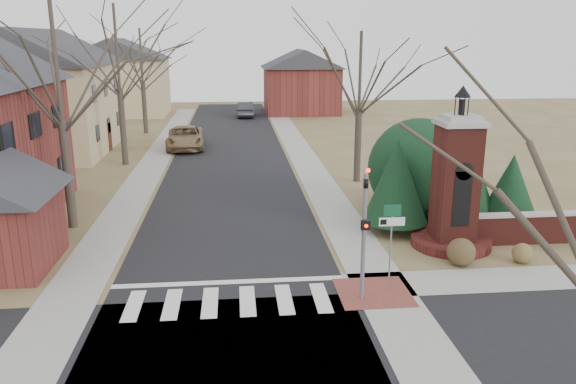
{
  "coord_description": "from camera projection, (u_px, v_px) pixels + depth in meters",
  "views": [
    {
      "loc": [
        0.3,
        -15.76,
        8.2
      ],
      "look_at": [
        2.42,
        6.0,
        2.19
      ],
      "focal_mm": 35.0,
      "sensor_mm": 36.0,
      "label": 1
    }
  ],
  "objects": [
    {
      "name": "evergreen_mid",
      "position": [
        460.0,
        166.0,
        25.44
      ],
      "size": [
        3.4,
        3.4,
        4.7
      ],
      "color": "#473D33",
      "rests_on": "ground"
    },
    {
      "name": "house_stucco_left",
      "position": [
        42.0,
        89.0,
        40.7
      ],
      "size": [
        9.8,
        12.8,
        9.28
      ],
      "color": "tan",
      "rests_on": "ground"
    },
    {
      "name": "house_distant_left",
      "position": [
        119.0,
        76.0,
        61.08
      ],
      "size": [
        10.8,
        8.8,
        8.53
      ],
      "color": "tan",
      "rests_on": "ground"
    },
    {
      "name": "sidewalk_left",
      "position": [
        153.0,
        164.0,
        37.9
      ],
      "size": [
        2.0,
        60.0,
        0.02
      ],
      "primitive_type": "cube",
      "color": "gray",
      "rests_on": "ground"
    },
    {
      "name": "sidewalk_right_main",
      "position": [
        305.0,
        160.0,
        38.87
      ],
      "size": [
        2.0,
        60.0,
        0.02
      ],
      "primitive_type": "cube",
      "color": "gray",
      "rests_on": "ground"
    },
    {
      "name": "pickup_truck",
      "position": [
        185.0,
        137.0,
        43.02
      ],
      "size": [
        3.03,
        6.11,
        1.67
      ],
      "primitive_type": "imported",
      "rotation": [
        0.0,
        0.0,
        0.04
      ],
      "color": "olive",
      "rests_on": "ground"
    },
    {
      "name": "sign_post",
      "position": [
        391.0,
        227.0,
        19.19
      ],
      "size": [
        0.9,
        0.07,
        2.75
      ],
      "color": "slate",
      "rests_on": "ground"
    },
    {
      "name": "evergreen_near",
      "position": [
        396.0,
        180.0,
        24.06
      ],
      "size": [
        2.8,
        2.8,
        4.1
      ],
      "color": "#473D33",
      "rests_on": "ground"
    },
    {
      "name": "brick_gate_monument",
      "position": [
        455.0,
        195.0,
        22.34
      ],
      "size": [
        3.2,
        3.2,
        6.47
      ],
      "color": "#5A221A",
      "rests_on": "ground"
    },
    {
      "name": "stop_bar",
      "position": [
        229.0,
        282.0,
        19.48
      ],
      "size": [
        8.0,
        0.35,
        0.02
      ],
      "primitive_type": "cube",
      "color": "silver",
      "rests_on": "ground"
    },
    {
      "name": "distant_car",
      "position": [
        245.0,
        109.0,
        60.32
      ],
      "size": [
        1.74,
        4.88,
        1.6
      ],
      "primitive_type": "imported",
      "rotation": [
        0.0,
        0.0,
        3.13
      ],
      "color": "#36383F",
      "rests_on": "ground"
    },
    {
      "name": "brick_garden_wall",
      "position": [
        557.0,
        227.0,
        23.16
      ],
      "size": [
        7.5,
        0.5,
        1.3
      ],
      "color": "#5A221A",
      "rests_on": "ground"
    },
    {
      "name": "crosswalk_zone",
      "position": [
        229.0,
        302.0,
        18.04
      ],
      "size": [
        8.0,
        2.2,
        0.02
      ],
      "primitive_type": "cube",
      "color": "silver",
      "rests_on": "ground"
    },
    {
      "name": "evergreen_far",
      "position": [
        511.0,
        185.0,
        24.85
      ],
      "size": [
        2.4,
        2.4,
        3.3
      ],
      "color": "#473D33",
      "rests_on": "ground"
    },
    {
      "name": "house_distant_right",
      "position": [
        301.0,
        80.0,
        63.11
      ],
      "size": [
        8.8,
        8.8,
        7.3
      ],
      "color": "maroon",
      "rests_on": "ground"
    },
    {
      "name": "bare_tree_1",
      "position": [
        116.0,
        41.0,
        35.6
      ],
      "size": [
        8.4,
        8.4,
        11.64
      ],
      "color": "#473D33",
      "rests_on": "ground"
    },
    {
      "name": "traffic_signal_pole",
      "position": [
        364.0,
        224.0,
        17.54
      ],
      "size": [
        0.28,
        0.41,
        4.5
      ],
      "color": "slate",
      "rests_on": "ground"
    },
    {
      "name": "dry_shrub_left",
      "position": [
        461.0,
        252.0,
        20.82
      ],
      "size": [
        1.05,
        1.05,
        1.05
      ],
      "primitive_type": "sphere",
      "color": "#503F24",
      "rests_on": "ground"
    },
    {
      "name": "bare_tree_3",
      "position": [
        360.0,
        66.0,
        31.56
      ],
      "size": [
        7.0,
        7.0,
        9.7
      ],
      "color": "#473D33",
      "rests_on": "ground"
    },
    {
      "name": "bare_tree_2",
      "position": [
        141.0,
        52.0,
        48.3
      ],
      "size": [
        7.35,
        7.35,
        10.19
      ],
      "color": "#473D33",
      "rests_on": "ground"
    },
    {
      "name": "evergreen_mass",
      "position": [
        419.0,
        165.0,
        26.6
      ],
      "size": [
        4.8,
        4.8,
        4.8
      ],
      "primitive_type": "sphere",
      "color": "black",
      "rests_on": "ground"
    },
    {
      "name": "bare_tree_0",
      "position": [
        55.0,
        51.0,
        23.22
      ],
      "size": [
        8.05,
        8.05,
        11.15
      ],
      "color": "#473D33",
      "rests_on": "ground"
    },
    {
      "name": "dry_shrub_right",
      "position": [
        522.0,
        253.0,
        21.08
      ],
      "size": [
        0.77,
        0.77,
        0.77
      ],
      "primitive_type": "sphere",
      "color": "brown",
      "rests_on": "ground"
    },
    {
      "name": "cross_street",
      "position": [
        228.0,
        369.0,
        14.39
      ],
      "size": [
        120.0,
        8.0,
        0.01
      ],
      "primitive_type": "cube",
      "color": "black",
      "rests_on": "ground"
    },
    {
      "name": "ground",
      "position": [
        229.0,
        314.0,
        17.27
      ],
      "size": [
        120.0,
        120.0,
        0.0
      ],
      "primitive_type": "plane",
      "color": "brown",
      "rests_on": "ground"
    },
    {
      "name": "curb_apron",
      "position": [
        373.0,
        293.0,
        18.68
      ],
      "size": [
        2.4,
        2.4,
        0.02
      ],
      "primitive_type": "cube",
      "color": "brown",
      "rests_on": "ground"
    },
    {
      "name": "main_street",
      "position": [
        230.0,
        162.0,
        38.39
      ],
      "size": [
        8.0,
        70.0,
        0.01
      ],
      "primitive_type": "cube",
      "color": "black",
      "rests_on": "ground"
    }
  ]
}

